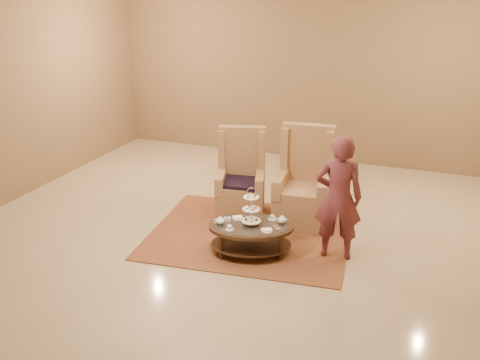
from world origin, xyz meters
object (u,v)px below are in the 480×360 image
at_px(armchair_left, 241,185).
at_px(person, 338,198).
at_px(armchair_right, 304,190).
at_px(tea_table, 251,230).

bearing_deg(armchair_left, person, -44.77).
height_order(armchair_left, armchair_right, armchair_right).
relative_size(armchair_left, armchair_right, 0.92).
distance_m(tea_table, armchair_left, 1.34).
xyz_separation_m(tea_table, armchair_right, (0.38, 1.25, 0.14)).
distance_m(armchair_left, armchair_right, 0.97).
height_order(tea_table, person, person).
relative_size(armchair_left, person, 0.80).
xyz_separation_m(tea_table, person, (1.05, 0.31, 0.49)).
bearing_deg(armchair_left, tea_table, -79.94).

